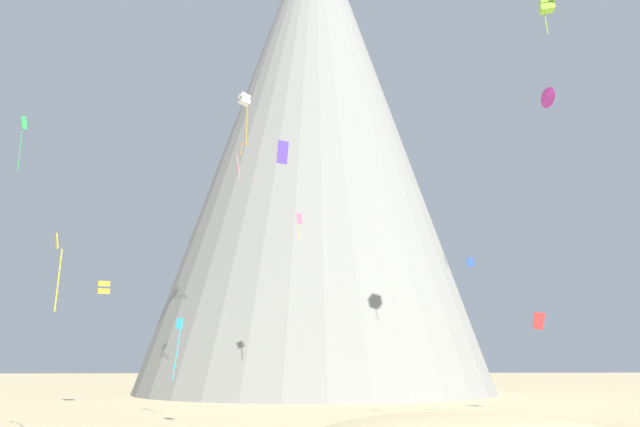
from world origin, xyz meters
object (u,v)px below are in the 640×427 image
(kite_red_low, at_px, (539,321))
(kite_yellow_low, at_px, (57,257))
(kite_rainbow_mid, at_px, (299,222))
(kite_white_high, at_px, (244,100))
(kite_magenta_high, at_px, (547,97))
(rock_massif, at_px, (315,182))
(kite_green_high, at_px, (22,133))
(kite_gold_low, at_px, (103,287))
(kite_lime_high, at_px, (547,5))
(kite_indigo_mid, at_px, (283,152))
(kite_blue_low, at_px, (470,262))
(kite_orange_mid, at_px, (241,154))
(kite_cyan_low, at_px, (178,336))

(kite_red_low, distance_m, kite_yellow_low, 43.13)
(kite_rainbow_mid, relative_size, kite_white_high, 0.48)
(kite_red_low, relative_size, kite_magenta_high, 0.68)
(rock_massif, bearing_deg, kite_white_high, -107.80)
(kite_green_high, bearing_deg, kite_gold_low, -172.51)
(kite_yellow_low, height_order, kite_gold_low, kite_yellow_low)
(kite_yellow_low, bearing_deg, rock_massif, 3.89)
(kite_lime_high, relative_size, kite_gold_low, 2.21)
(kite_magenta_high, distance_m, kite_gold_low, 52.02)
(kite_red_low, bearing_deg, kite_magenta_high, 98.44)
(kite_yellow_low, bearing_deg, kite_red_low, -38.78)
(kite_indigo_mid, distance_m, kite_red_low, 34.84)
(rock_massif, distance_m, kite_indigo_mid, 61.56)
(kite_blue_low, relative_size, kite_gold_low, 0.53)
(kite_white_high, distance_m, kite_blue_low, 32.24)
(rock_massif, relative_size, kite_yellow_low, 14.20)
(kite_red_low, height_order, kite_magenta_high, kite_magenta_high)
(kite_yellow_low, distance_m, kite_blue_low, 31.05)
(kite_rainbow_mid, height_order, kite_yellow_low, kite_rainbow_mid)
(kite_orange_mid, bearing_deg, kite_lime_high, -73.25)
(kite_white_high, bearing_deg, kite_rainbow_mid, -155.41)
(kite_gold_low, bearing_deg, kite_white_high, 155.48)
(kite_red_low, xyz_separation_m, kite_yellow_low, (-37.83, -20.51, 2.96))
(kite_indigo_mid, relative_size, kite_yellow_low, 0.30)
(rock_massif, relative_size, kite_magenta_high, 29.17)
(kite_magenta_high, bearing_deg, kite_indigo_mid, -60.56)
(kite_lime_high, bearing_deg, rock_massif, 31.58)
(kite_lime_high, height_order, kite_white_high, kite_lime_high)
(kite_lime_high, bearing_deg, kite_magenta_high, -9.13)
(rock_massif, distance_m, kite_lime_high, 48.65)
(kite_orange_mid, bearing_deg, kite_magenta_high, -36.09)
(kite_red_low, bearing_deg, kite_green_high, -150.92)
(kite_indigo_mid, bearing_deg, kite_blue_low, -109.44)
(rock_massif, relative_size, kite_gold_low, 46.35)
(kite_blue_low, bearing_deg, kite_lime_high, 39.88)
(kite_cyan_low, relative_size, kite_gold_low, 3.44)
(rock_massif, xyz_separation_m, kite_red_low, (18.36, -36.43, -20.91))
(kite_yellow_low, distance_m, kite_magenta_high, 58.41)
(kite_indigo_mid, height_order, kite_magenta_high, kite_magenta_high)
(kite_lime_high, relative_size, kite_cyan_low, 0.64)
(kite_green_high, relative_size, kite_white_high, 1.06)
(kite_indigo_mid, height_order, kite_yellow_low, kite_indigo_mid)
(kite_blue_low, bearing_deg, kite_magenta_high, 85.83)
(kite_lime_high, relative_size, kite_blue_low, 4.17)
(kite_cyan_low, bearing_deg, kite_red_low, -95.00)
(rock_massif, distance_m, kite_white_high, 29.70)
(kite_magenta_high, bearing_deg, rock_massif, -156.09)
(rock_massif, xyz_separation_m, kite_cyan_low, (-13.92, -38.65, -22.42))
(kite_cyan_low, distance_m, kite_gold_low, 15.80)
(kite_indigo_mid, bearing_deg, kite_rainbow_mid, -66.42)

